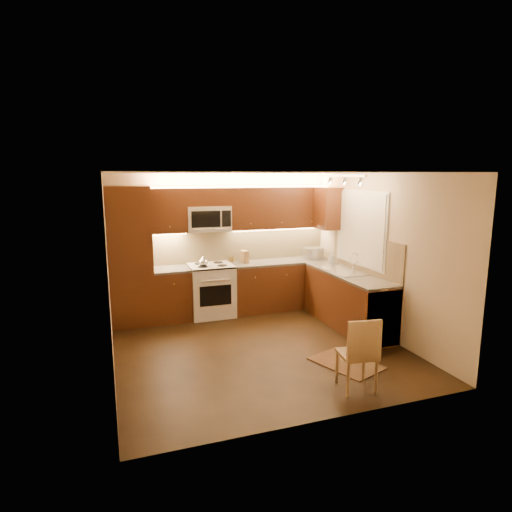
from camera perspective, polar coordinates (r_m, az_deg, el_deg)
name	(u,v)px	position (r m, az deg, el deg)	size (l,w,h in m)	color
floor	(259,348)	(6.43, 0.35, -11.97)	(4.00, 4.00, 0.01)	black
ceiling	(259,173)	(5.93, 0.38, 10.91)	(4.00, 4.00, 0.01)	beige
wall_back	(222,243)	(7.94, -4.46, 1.76)	(4.00, 0.01, 2.50)	#BFAB8C
wall_front	(328,303)	(4.28, 9.40, -6.09)	(4.00, 0.01, 2.50)	#BFAB8C
wall_left	(108,274)	(5.72, -18.87, -2.27)	(0.01, 4.00, 2.50)	#BFAB8C
wall_right	(380,255)	(6.97, 16.05, 0.13)	(0.01, 4.00, 2.50)	#BFAB8C
pantry	(130,256)	(7.42, -16.27, -0.05)	(0.70, 0.60, 2.30)	#48210F
base_cab_back_left	(172,295)	(7.64, -11.02, -5.06)	(0.62, 0.60, 0.86)	#48210F
counter_back_left	(171,270)	(7.53, -11.14, -1.77)	(0.62, 0.60, 0.04)	#32302E
base_cab_back_right	(281,285)	(8.15, 3.26, -3.87)	(1.92, 0.60, 0.86)	#48210F
counter_back_right	(281,262)	(8.05, 3.30, -0.77)	(1.92, 0.60, 0.04)	#32302E
base_cab_right	(348,301)	(7.33, 11.98, -5.78)	(0.60, 2.00, 0.86)	#48210F
counter_right	(349,274)	(7.21, 12.12, -2.35)	(0.60, 2.00, 0.04)	#32302E
dishwasher	(372,313)	(6.76, 15.06, -7.31)	(0.58, 0.60, 0.84)	silver
backsplash_back	(241,244)	(8.03, -2.03, 1.53)	(3.30, 0.02, 0.60)	tan
backsplash_right	(365,254)	(7.30, 14.17, 0.29)	(0.02, 2.00, 0.60)	tan
upper_cab_back_left	(168,211)	(7.51, -11.55, 5.87)	(0.62, 0.35, 0.75)	#48210F
upper_cab_back_right	(279,208)	(8.03, 3.03, 6.37)	(1.92, 0.35, 0.75)	#48210F
upper_cab_bridge	(207,197)	(7.62, -6.42, 7.74)	(0.76, 0.35, 0.31)	#48210F
upper_cab_right_corner	(328,208)	(7.99, 9.45, 6.21)	(0.35, 0.50, 0.75)	#48210F
stove	(211,290)	(7.73, -5.92, -4.51)	(0.76, 0.65, 0.92)	silver
microwave	(208,219)	(7.63, -6.34, 4.92)	(0.76, 0.38, 0.44)	silver
window_frame	(361,228)	(7.37, 13.64, 3.54)	(0.03, 1.44, 1.24)	silver
window_blinds	(360,229)	(7.35, 13.51, 3.54)	(0.02, 1.36, 1.16)	silver
sink	(344,267)	(7.32, 11.54, -1.38)	(0.52, 0.86, 0.15)	silver
faucet	(354,261)	(7.40, 12.77, -0.71)	(0.20, 0.04, 0.30)	silver
track_light_bar	(344,176)	(6.96, 11.56, 10.33)	(0.04, 1.20, 0.03)	silver
kettle	(203,261)	(7.48, -6.98, -0.68)	(0.16, 0.16, 0.19)	silver
toaster_oven	(312,253)	(8.29, 7.39, 0.38)	(0.36, 0.27, 0.22)	silver
knife_block	(245,257)	(7.83, -1.51, -0.10)	(0.10, 0.16, 0.22)	#8B5D3F
spice_jar_a	(242,259)	(7.98, -1.87, -0.38)	(0.05, 0.05, 0.09)	silver
spice_jar_b	(231,259)	(7.97, -3.35, -0.42)	(0.05, 0.05, 0.09)	brown
spice_jar_c	(233,259)	(7.99, -2.99, -0.39)	(0.05, 0.05, 0.09)	silver
spice_jar_d	(234,260)	(7.94, -2.93, -0.47)	(0.04, 0.04, 0.09)	#A57E31
soap_bottle	(332,258)	(7.96, 9.94, -0.21)	(0.08, 0.09, 0.19)	#B6B6BB
rug	(346,363)	(6.04, 11.78, -13.67)	(0.59, 0.88, 0.01)	black
dining_chair	(357,352)	(5.27, 13.16, -12.27)	(0.40, 0.40, 0.89)	#8B5D3F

